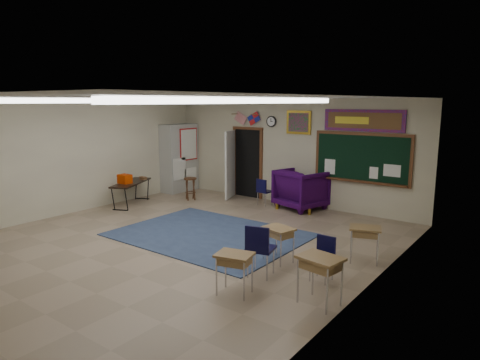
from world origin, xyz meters
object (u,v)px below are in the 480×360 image
Objects in this scene: wingback_armchair at (302,189)px; student_desk_front_left at (278,243)px; student_desk_front_right at (365,242)px; folding_table at (131,192)px; wooden_stool at (190,188)px.

wingback_armchair reaches higher than student_desk_front_left.
student_desk_front_left is 0.98× the size of student_desk_front_right.
folding_table is at bearing 157.14° from student_desk_front_right.
wingback_armchair is 0.72× the size of folding_table.
folding_table is at bearing -122.05° from wooden_stool.
wingback_armchair is 1.81× the size of student_desk_front_right.
wooden_stool is at bearing 164.58° from student_desk_front_left.
folding_table is at bearing 47.43° from wingback_armchair.
folding_table is (-4.12, -2.54, -0.19)m from wingback_armchair.
wingback_armchair is 1.81× the size of wooden_stool.
wooden_stool is (-6.07, 1.80, -0.03)m from student_desk_front_right.
folding_table is (-5.72, 1.25, -0.00)m from student_desk_front_left.
student_desk_front_left is 5.86m from folding_table.
student_desk_front_right is 7.01m from folding_table.
student_desk_front_right is (2.88, -2.86, -0.18)m from wingback_armchair.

